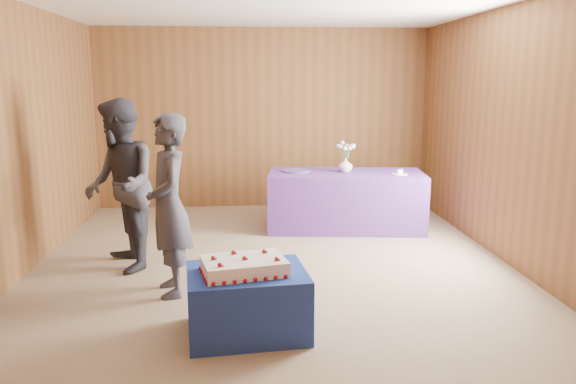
{
  "coord_description": "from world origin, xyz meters",
  "views": [
    {
      "loc": [
        -0.27,
        -5.58,
        1.93
      ],
      "look_at": [
        0.16,
        0.1,
        0.79
      ],
      "focal_mm": 35.0,
      "sensor_mm": 36.0,
      "label": 1
    }
  ],
  "objects": [
    {
      "name": "cake_table",
      "position": [
        -0.28,
        -1.5,
        0.25
      ],
      "size": [
        0.97,
        0.79,
        0.5
      ],
      "primitive_type": "cube",
      "rotation": [
        0.0,
        0.0,
        0.11
      ],
      "color": "#1B3199",
      "rests_on": "ground"
    },
    {
      "name": "platter",
      "position": [
        0.38,
        1.66,
        0.76
      ],
      "size": [
        0.45,
        0.45,
        0.02
      ],
      "primitive_type": "cylinder",
      "rotation": [
        0.0,
        0.0,
        0.24
      ],
      "color": "#53458A",
      "rests_on": "serving_table"
    },
    {
      "name": "plate",
      "position": [
        1.68,
        1.32,
        0.76
      ],
      "size": [
        0.23,
        0.23,
        0.01
      ],
      "primitive_type": "cylinder",
      "rotation": [
        0.0,
        0.0,
        0.1
      ],
      "color": "white",
      "rests_on": "serving_table"
    },
    {
      "name": "ground",
      "position": [
        0.0,
        0.0,
        0.0
      ],
      "size": [
        6.0,
        6.0,
        0.0
      ],
      "primitive_type": "plane",
      "color": "#85775B",
      "rests_on": "ground"
    },
    {
      "name": "guest_left",
      "position": [
        -0.96,
        -0.61,
        0.82
      ],
      "size": [
        0.53,
        0.68,
        1.65
      ],
      "primitive_type": "imported",
      "rotation": [
        0.0,
        0.0,
        -1.32
      ],
      "color": "#36353F",
      "rests_on": "ground"
    },
    {
      "name": "flower_spray",
      "position": [
        1.02,
        1.57,
        1.1
      ],
      "size": [
        0.25,
        0.24,
        0.19
      ],
      "color": "#3A702C",
      "rests_on": "vase"
    },
    {
      "name": "serving_table",
      "position": [
        1.03,
        1.54,
        0.38
      ],
      "size": [
        2.09,
        1.11,
        0.75
      ],
      "primitive_type": "cube",
      "rotation": [
        0.0,
        0.0,
        -0.11
      ],
      "color": "#593592",
      "rests_on": "ground"
    },
    {
      "name": "vase",
      "position": [
        1.02,
        1.57,
        0.84
      ],
      "size": [
        0.22,
        0.22,
        0.19
      ],
      "primitive_type": "imported",
      "rotation": [
        0.0,
        0.0,
        0.25
      ],
      "color": "white",
      "rests_on": "serving_table"
    },
    {
      "name": "room_shell",
      "position": [
        0.0,
        0.0,
        1.8
      ],
      "size": [
        5.04,
        6.04,
        2.72
      ],
      "color": "brown",
      "rests_on": "ground"
    },
    {
      "name": "sheet_cake",
      "position": [
        -0.3,
        -1.54,
        0.56
      ],
      "size": [
        0.72,
        0.56,
        0.15
      ],
      "rotation": [
        0.0,
        0.0,
        0.22
      ],
      "color": "white",
      "rests_on": "cake_table"
    },
    {
      "name": "cake_slice",
      "position": [
        1.68,
        1.32,
        0.79
      ],
      "size": [
        0.07,
        0.07,
        0.08
      ],
      "rotation": [
        0.0,
        0.0,
        0.23
      ],
      "color": "white",
      "rests_on": "plate"
    },
    {
      "name": "knife",
      "position": [
        1.69,
        1.2,
        0.75
      ],
      "size": [
        0.26,
        0.04,
        0.0
      ],
      "primitive_type": "cube",
      "rotation": [
        0.0,
        0.0,
        -0.08
      ],
      "color": "silver",
      "rests_on": "serving_table"
    },
    {
      "name": "guest_right",
      "position": [
        -1.54,
        0.11,
        0.88
      ],
      "size": [
        0.93,
        1.04,
        1.76
      ],
      "primitive_type": "imported",
      "rotation": [
        0.0,
        0.0,
        -1.2
      ],
      "color": "#303039",
      "rests_on": "ground"
    }
  ]
}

